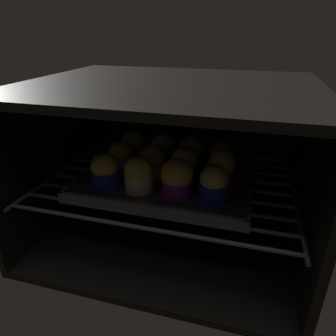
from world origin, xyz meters
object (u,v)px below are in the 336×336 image
at_px(baking_tray, 168,179).
at_px(muffin_row0_col3, 214,184).
at_px(muffin_row1_col1, 153,161).
at_px(muffin_row2_col2, 191,152).
at_px(muffin_row2_col3, 222,157).
at_px(muffin_row1_col3, 221,167).
at_px(muffin_row1_col0, 121,158).
at_px(muffin_row0_col0, 105,170).
at_px(muffin_row0_col1, 139,175).
at_px(muffin_row2_col1, 162,149).
at_px(muffin_row2_col0, 134,146).
at_px(muffin_row1_col2, 184,164).
at_px(muffin_row0_col2, 177,179).

relative_size(baking_tray, muffin_row0_col3, 4.96).
height_order(muffin_row1_col1, muffin_row2_col2, same).
relative_size(muffin_row0_col3, muffin_row2_col3, 1.08).
distance_m(muffin_row1_col3, muffin_row2_col3, 0.07).
xyz_separation_m(muffin_row0_col3, muffin_row1_col0, (-0.22, 0.07, -0.00)).
distance_m(muffin_row0_col0, muffin_row0_col1, 0.07).
height_order(muffin_row0_col1, muffin_row2_col1, muffin_row2_col1).
height_order(muffin_row0_col1, muffin_row1_col3, muffin_row1_col3).
height_order(baking_tray, muffin_row2_col0, muffin_row2_col0).
xyz_separation_m(baking_tray, muffin_row2_col2, (0.04, 0.08, 0.04)).
distance_m(muffin_row1_col0, muffin_row2_col2, 0.17).
bearing_deg(muffin_row1_col2, baking_tray, -175.71).
bearing_deg(muffin_row0_col2, muffin_row1_col3, 46.61).
height_order(muffin_row1_col2, muffin_row2_col2, muffin_row1_col2).
xyz_separation_m(muffin_row1_col1, muffin_row1_col2, (0.07, 0.00, 0.00)).
xyz_separation_m(muffin_row0_col1, muffin_row1_col2, (0.08, 0.08, 0.00)).
relative_size(muffin_row1_col0, muffin_row2_col0, 0.99).
height_order(muffin_row0_col1, muffin_row1_col1, muffin_row0_col1).
bearing_deg(muffin_row1_col3, muffin_row0_col3, -94.51).
xyz_separation_m(muffin_row0_col2, muffin_row1_col1, (-0.08, 0.08, -0.01)).
distance_m(muffin_row0_col1, muffin_row1_col0, 0.10).
bearing_deg(muffin_row2_col2, muffin_row1_col0, -153.04).
height_order(muffin_row0_col0, muffin_row2_col1, same).
height_order(muffin_row0_col1, muffin_row2_col3, muffin_row0_col1).
xyz_separation_m(muffin_row2_col2, muffin_row2_col3, (0.07, -0.00, -0.00)).
relative_size(muffin_row1_col3, muffin_row2_col3, 1.11).
bearing_deg(muffin_row0_col2, muffin_row2_col1, 116.13).
xyz_separation_m(muffin_row0_col3, muffin_row1_col1, (-0.14, 0.07, -0.00)).
distance_m(muffin_row0_col1, muffin_row0_col3, 0.15).
relative_size(muffin_row0_col3, muffin_row1_col2, 1.00).
bearing_deg(muffin_row1_col2, muffin_row1_col0, -179.54).
distance_m(muffin_row0_col1, muffin_row2_col0, 0.16).
relative_size(muffin_row1_col2, muffin_row2_col0, 1.00).
bearing_deg(muffin_row2_col3, muffin_row2_col0, -179.78).
relative_size(muffin_row2_col0, muffin_row2_col2, 1.03).
bearing_deg(muffin_row0_col1, muffin_row2_col2, 62.81).
xyz_separation_m(muffin_row1_col2, muffin_row2_col3, (0.07, 0.07, -0.00)).
relative_size(muffin_row0_col0, muffin_row0_col3, 1.01).
xyz_separation_m(muffin_row0_col1, muffin_row2_col1, (0.01, 0.15, 0.00)).
bearing_deg(muffin_row1_col1, baking_tray, -1.73).
bearing_deg(muffin_row2_col2, baking_tray, -115.07).
relative_size(muffin_row1_col0, muffin_row2_col1, 0.97).
relative_size(muffin_row0_col3, muffin_row1_col0, 1.02).
height_order(muffin_row0_col0, muffin_row0_col2, muffin_row0_col2).
xyz_separation_m(baking_tray, muffin_row0_col0, (-0.11, -0.08, 0.04)).
bearing_deg(muffin_row0_col2, muffin_row1_col1, 133.79).
bearing_deg(muffin_row0_col0, muffin_row0_col2, -0.50).
relative_size(muffin_row0_col0, muffin_row2_col2, 1.04).
relative_size(muffin_row1_col0, muffin_row2_col3, 1.06).
height_order(baking_tray, muffin_row2_col1, muffin_row2_col1).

